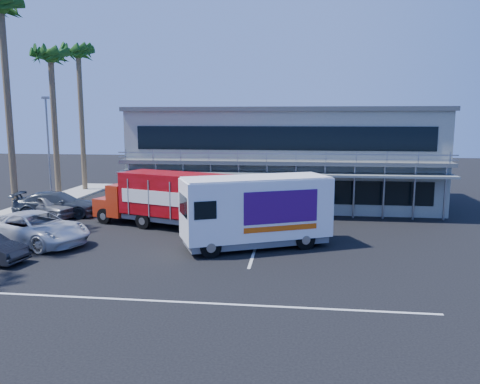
# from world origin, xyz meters

# --- Properties ---
(ground) EXTENTS (120.00, 120.00, 0.00)m
(ground) POSITION_xyz_m (0.00, 0.00, 0.00)
(ground) COLOR black
(ground) RESTS_ON ground
(building) EXTENTS (22.40, 12.00, 7.30)m
(building) POSITION_xyz_m (3.00, 14.94, 3.66)
(building) COLOR gray
(building) RESTS_ON ground
(curb_strip) EXTENTS (3.00, 32.00, 0.16)m
(curb_strip) POSITION_xyz_m (-15.00, 6.00, 0.08)
(curb_strip) COLOR #A5A399
(curb_strip) RESTS_ON ground
(palm_d) EXTENTS (2.80, 2.80, 14.75)m
(palm_d) POSITION_xyz_m (-15.20, 8.00, 12.80)
(palm_d) COLOR brown
(palm_d) RESTS_ON ground
(palm_e) EXTENTS (2.80, 2.80, 12.25)m
(palm_e) POSITION_xyz_m (-14.70, 13.00, 10.57)
(palm_e) COLOR brown
(palm_e) RESTS_ON ground
(palm_f) EXTENTS (2.80, 2.80, 13.25)m
(palm_f) POSITION_xyz_m (-15.10, 18.50, 11.47)
(palm_f) COLOR brown
(palm_f) RESTS_ON ground
(light_pole_far) EXTENTS (0.50, 0.25, 8.09)m
(light_pole_far) POSITION_xyz_m (-14.20, 11.00, 4.50)
(light_pole_far) COLOR gray
(light_pole_far) RESTS_ON ground
(red_truck) EXTENTS (10.01, 5.43, 3.31)m
(red_truck) POSITION_xyz_m (-3.34, 5.23, 1.82)
(red_truck) COLOR #B2260E
(red_truck) RESTS_ON ground
(white_van) EXTENTS (7.81, 5.36, 3.63)m
(white_van) POSITION_xyz_m (1.99, 1.56, 1.92)
(white_van) COLOR white
(white_van) RESTS_ON ground
(parked_car_c) EXTENTS (6.65, 4.71, 1.68)m
(parked_car_c) POSITION_xyz_m (-9.50, 0.80, 0.84)
(parked_car_c) COLOR silver
(parked_car_c) RESTS_ON ground
(parked_car_d) EXTENTS (5.90, 3.00, 1.64)m
(parked_car_d) POSITION_xyz_m (-11.93, 7.60, 0.82)
(parked_car_d) COLOR #2E353E
(parked_car_d) RESTS_ON ground
(parked_car_e) EXTENTS (4.93, 3.20, 1.56)m
(parked_car_e) POSITION_xyz_m (-12.50, 7.20, 0.78)
(parked_car_e) COLOR slate
(parked_car_e) RESTS_ON ground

